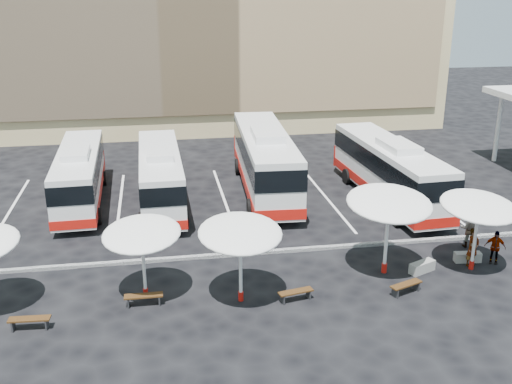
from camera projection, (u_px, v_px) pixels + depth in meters
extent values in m
plane|color=black|center=(246.00, 260.00, 27.46)|extent=(120.00, 120.00, 0.00)
cylinder|color=silver|center=(498.00, 128.00, 41.97)|extent=(0.30, 0.30, 4.80)
cube|color=black|center=(244.00, 254.00, 27.90)|extent=(34.00, 0.25, 0.15)
cube|color=white|center=(9.00, 213.00, 32.97)|extent=(0.15, 12.00, 0.01)
cube|color=white|center=(120.00, 207.00, 33.94)|extent=(0.15, 12.00, 0.01)
cube|color=white|center=(225.00, 201.00, 34.90)|extent=(0.15, 12.00, 0.01)
cube|color=white|center=(324.00, 195.00, 35.86)|extent=(0.15, 12.00, 0.01)
cube|color=white|center=(418.00, 189.00, 36.83)|extent=(0.15, 12.00, 0.01)
cube|color=silver|center=(79.00, 174.00, 34.03)|extent=(2.47, 10.63, 2.65)
cube|color=black|center=(79.00, 165.00, 33.85)|extent=(2.53, 10.69, 0.97)
cube|color=#B5140C|center=(81.00, 190.00, 34.35)|extent=(2.53, 10.69, 0.48)
cube|color=#B5140C|center=(87.00, 160.00, 39.14)|extent=(2.26, 0.23, 1.23)
cube|color=silver|center=(76.00, 153.00, 32.71)|extent=(1.48, 2.68, 0.35)
cylinder|color=black|center=(67.00, 180.00, 37.10)|extent=(0.33, 0.89, 0.88)
cylinder|color=black|center=(104.00, 178.00, 37.51)|extent=(0.33, 0.89, 0.88)
cylinder|color=black|center=(55.00, 219.00, 30.98)|extent=(0.33, 0.89, 0.88)
cylinder|color=black|center=(98.00, 216.00, 31.39)|extent=(0.33, 0.89, 0.88)
cube|color=silver|center=(160.00, 175.00, 33.89)|extent=(2.34, 10.68, 2.66)
cube|color=black|center=(160.00, 166.00, 33.72)|extent=(2.39, 10.73, 0.98)
cube|color=#B5140C|center=(161.00, 191.00, 34.22)|extent=(2.39, 10.73, 0.49)
cube|color=#B5140C|center=(158.00, 160.00, 39.06)|extent=(2.27, 0.20, 1.24)
cube|color=silver|center=(159.00, 153.00, 32.57)|extent=(1.45, 2.68, 0.36)
cylinder|color=black|center=(142.00, 181.00, 37.01)|extent=(0.32, 0.89, 0.89)
cylinder|color=black|center=(178.00, 179.00, 37.39)|extent=(0.32, 0.89, 0.89)
cylinder|color=black|center=(142.00, 220.00, 30.83)|extent=(0.32, 0.89, 0.89)
cylinder|color=black|center=(185.00, 217.00, 31.21)|extent=(0.32, 0.89, 0.89)
cube|color=silver|center=(265.00, 159.00, 35.81)|extent=(3.32, 12.68, 3.14)
cube|color=black|center=(265.00, 149.00, 35.61)|extent=(3.38, 12.74, 1.15)
cube|color=#B5140C|center=(265.00, 177.00, 36.19)|extent=(3.38, 12.74, 0.58)
cube|color=#B5140C|center=(253.00, 145.00, 41.96)|extent=(2.69, 0.36, 1.46)
cube|color=silver|center=(267.00, 134.00, 34.25)|extent=(1.85, 3.23, 0.42)
cylinder|color=black|center=(238.00, 166.00, 39.60)|extent=(0.42, 1.06, 1.05)
cylinder|color=black|center=(277.00, 165.00, 39.89)|extent=(0.42, 1.06, 1.05)
cylinder|color=black|center=(251.00, 208.00, 32.25)|extent=(0.42, 1.06, 1.05)
cylinder|color=black|center=(298.00, 206.00, 32.53)|extent=(0.42, 1.06, 1.05)
cube|color=silver|center=(389.00, 169.00, 34.42)|extent=(2.98, 11.67, 2.89)
cube|color=black|center=(390.00, 160.00, 34.23)|extent=(3.04, 11.73, 1.06)
cube|color=#B5140C|center=(388.00, 187.00, 34.77)|extent=(3.04, 11.73, 0.53)
cube|color=#B5140C|center=(352.00, 155.00, 39.99)|extent=(2.47, 0.31, 1.35)
cube|color=silver|center=(399.00, 146.00, 32.99)|extent=(1.68, 2.96, 0.39)
cylinder|color=black|center=(347.00, 176.00, 37.74)|extent=(0.38, 0.98, 0.96)
cylinder|color=black|center=(383.00, 174.00, 38.24)|extent=(0.38, 0.98, 0.96)
cylinder|color=black|center=(397.00, 218.00, 31.08)|extent=(0.38, 0.98, 0.96)
cylinder|color=black|center=(439.00, 214.00, 31.58)|extent=(0.38, 0.98, 0.96)
cylinder|color=silver|center=(144.00, 266.00, 23.78)|extent=(0.16, 0.16, 2.72)
cylinder|color=#B5140C|center=(146.00, 292.00, 24.17)|extent=(0.25, 0.25, 0.36)
ellipsoid|color=white|center=(142.00, 234.00, 23.32)|extent=(3.84, 3.86, 0.93)
cylinder|color=silver|center=(241.00, 268.00, 23.46)|extent=(0.14, 0.14, 2.89)
cylinder|color=#B5140C|center=(241.00, 296.00, 23.87)|extent=(0.23, 0.23, 0.38)
ellipsoid|color=white|center=(240.00, 233.00, 22.96)|extent=(3.48, 3.52, 0.99)
cylinder|color=silver|center=(386.00, 239.00, 25.74)|extent=(0.15, 0.15, 3.20)
cylinder|color=#B5140C|center=(384.00, 268.00, 26.20)|extent=(0.24, 0.24, 0.43)
ellipsoid|color=white|center=(389.00, 203.00, 25.20)|extent=(3.67, 3.71, 1.09)
cylinder|color=silver|center=(475.00, 239.00, 26.09)|extent=(0.16, 0.16, 2.92)
cylinder|color=#B5140C|center=(471.00, 265.00, 26.51)|extent=(0.25, 0.25, 0.39)
ellipsoid|color=white|center=(479.00, 206.00, 25.59)|extent=(3.93, 3.96, 1.00)
cube|color=#311D0B|center=(29.00, 319.00, 21.81)|extent=(1.52, 0.49, 0.06)
cube|color=black|center=(13.00, 325.00, 21.82)|extent=(0.08, 0.38, 0.40)
cube|color=black|center=(47.00, 323.00, 21.94)|extent=(0.08, 0.38, 0.40)
cube|color=#311D0B|center=(144.00, 296.00, 23.42)|extent=(1.51, 0.42, 0.06)
cube|color=black|center=(128.00, 302.00, 23.41)|extent=(0.06, 0.38, 0.40)
cube|color=black|center=(159.00, 300.00, 23.59)|extent=(0.06, 0.38, 0.40)
cube|color=#311D0B|center=(296.00, 292.00, 23.78)|extent=(1.47, 0.65, 0.06)
cube|color=black|center=(283.00, 299.00, 23.66)|extent=(0.13, 0.36, 0.38)
cube|color=black|center=(308.00, 294.00, 24.05)|extent=(0.13, 0.36, 0.38)
cube|color=#311D0B|center=(406.00, 284.00, 24.34)|extent=(1.50, 0.88, 0.06)
cube|color=black|center=(395.00, 293.00, 24.13)|extent=(0.19, 0.36, 0.39)
cube|color=black|center=(416.00, 286.00, 24.69)|extent=(0.19, 0.36, 0.39)
cube|color=gray|center=(422.00, 267.00, 26.22)|extent=(1.32, 0.89, 0.47)
cube|color=gray|center=(468.00, 257.00, 27.20)|extent=(1.23, 0.53, 0.45)
imported|color=black|center=(473.00, 247.00, 26.62)|extent=(0.76, 0.63, 1.78)
imported|color=black|center=(470.00, 229.00, 28.51)|extent=(1.13, 1.07, 1.84)
imported|color=black|center=(495.00, 247.00, 26.89)|extent=(0.99, 0.77, 1.56)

